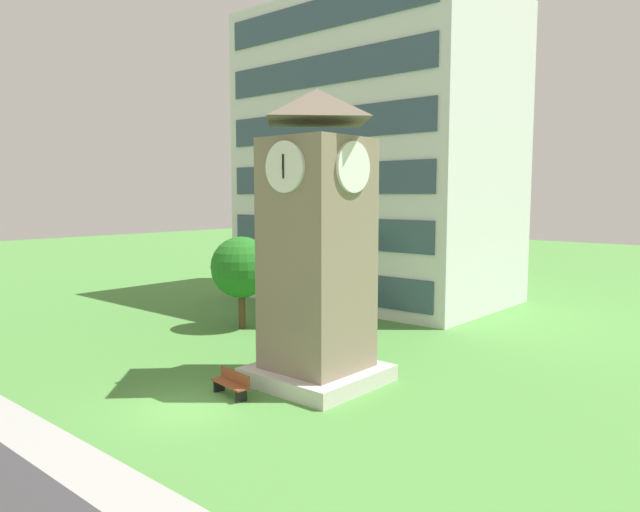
{
  "coord_description": "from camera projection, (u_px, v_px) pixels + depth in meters",
  "views": [
    {
      "loc": [
        15.77,
        -11.36,
        7.05
      ],
      "look_at": [
        0.72,
        5.92,
        4.67
      ],
      "focal_mm": 33.1,
      "sensor_mm": 36.0,
      "label": 1
    }
  ],
  "objects": [
    {
      "name": "ground_plane",
      "position": [
        187.0,
        408.0,
        19.55
      ],
      "size": [
        160.0,
        160.0,
        0.0
      ],
      "primitive_type": "plane",
      "color": "#4C893D"
    },
    {
      "name": "kerb_strip",
      "position": [
        57.0,
        451.0,
        16.29
      ],
      "size": [
        120.0,
        1.6,
        0.01
      ],
      "primitive_type": "cube",
      "color": "#9E9E99",
      "rests_on": "ground"
    },
    {
      "name": "office_building",
      "position": [
        376.0,
        157.0,
        39.46
      ],
      "size": [
        16.85,
        11.09,
        19.2
      ],
      "color": "silver",
      "rests_on": "ground"
    },
    {
      "name": "clock_tower",
      "position": [
        317.0,
        254.0,
        21.79
      ],
      "size": [
        4.37,
        4.37,
        10.85
      ],
      "color": "gray",
      "rests_on": "ground"
    },
    {
      "name": "park_bench",
      "position": [
        231.0,
        383.0,
        20.68
      ],
      "size": [
        1.85,
        0.74,
        0.88
      ],
      "color": "brown",
      "rests_on": "ground"
    },
    {
      "name": "tree_near_tower",
      "position": [
        241.0,
        267.0,
        30.89
      ],
      "size": [
        3.22,
        3.22,
        4.89
      ],
      "color": "#513823",
      "rests_on": "ground"
    }
  ]
}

